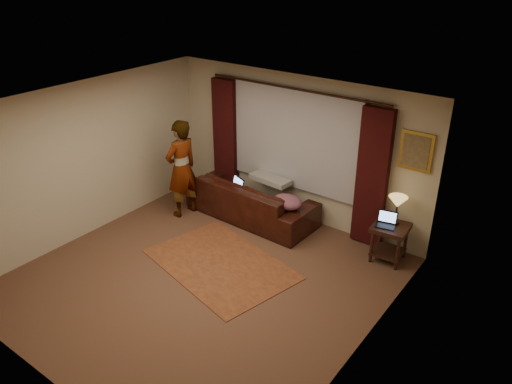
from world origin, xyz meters
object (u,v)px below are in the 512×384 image
Objects in this scene: end_table at (389,243)px; laptop_sofa at (232,185)px; sofa at (251,193)px; laptop_table at (386,220)px; tiffany_lamp at (397,210)px; person at (182,169)px.

laptop_sofa is at bearing -173.53° from end_table.
sofa reaches higher than laptop_table.
laptop_sofa is at bearing -171.60° from tiffany_lamp.
person is (-0.78, -0.47, 0.29)m from laptop_sofa.
sofa is at bearing -174.08° from tiffany_lamp.
laptop_table is (-0.08, -0.16, -0.12)m from tiffany_lamp.
person reaches higher than laptop_sofa.
end_table is 1.91× the size of laptop_table.
laptop_sofa is (-0.31, -0.16, 0.12)m from sofa.
laptop_table is (2.51, 0.10, 0.23)m from sofa.
laptop_sofa is 0.21× the size of person.
laptop_sofa is at bearing 29.37° from sofa.
sofa is 1.32m from person.
laptop_table is at bearing -175.66° from sofa.
laptop_table is at bearing -134.32° from end_table.
person is at bearing 32.02° from sofa.
end_table is (2.57, 0.17, -0.18)m from sofa.
sofa reaches higher than laptop_sofa.
end_table is 1.32× the size of tiffany_lamp.
person is at bearing -167.74° from end_table.
sofa is at bearing 49.25° from laptop_sofa.
person is (-3.59, -0.73, 0.18)m from laptop_table.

